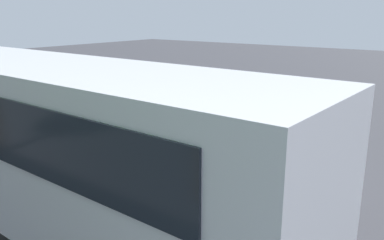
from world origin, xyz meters
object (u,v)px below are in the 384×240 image
stunt_motorcycle (204,110)px  traffic_cone (250,122)px  spectator_left (155,145)px  parked_motorcycle_silver (107,163)px  parked_motorcycle_dark (262,210)px  tour_bus (56,148)px  spectator_far_left (205,153)px  spectator_centre (128,133)px

stunt_motorcycle → traffic_cone: bearing=-164.8°
spectator_left → parked_motorcycle_silver: (1.03, 0.66, -0.51)m
parked_motorcycle_silver → parked_motorcycle_dark: bearing=-178.4°
tour_bus → parked_motorcycle_dark: bearing=-146.7°
tour_bus → traffic_cone: size_ratio=16.48×
spectator_far_left → spectator_centre: bearing=-1.9°
spectator_far_left → stunt_motorcycle: 6.15m
parked_motorcycle_dark → stunt_motorcycle: (5.29, -5.56, 0.13)m
spectator_far_left → parked_motorcycle_dark: size_ratio=0.88×
spectator_centre → spectator_left: bearing=174.0°
tour_bus → spectator_far_left: tour_bus is taller
stunt_motorcycle → parked_motorcycle_silver: bearing=100.4°
traffic_cone → parked_motorcycle_dark: bearing=120.7°
stunt_motorcycle → traffic_cone: (-1.71, -0.47, -0.31)m
parked_motorcycle_dark → traffic_cone: parked_motorcycle_dark is taller
tour_bus → spectator_far_left: bearing=-119.3°
tour_bus → spectator_left: size_ratio=6.19×
spectator_left → spectator_centre: (1.04, -0.11, 0.10)m
spectator_centre → spectator_far_left: bearing=178.1°
spectator_centre → parked_motorcycle_dark: bearing=171.3°
stunt_motorcycle → traffic_cone: stunt_motorcycle is taller
spectator_left → parked_motorcycle_dark: bearing=170.4°
spectator_far_left → parked_motorcycle_dark: 1.93m
tour_bus → spectator_centre: bearing=-70.4°
spectator_left → traffic_cone: size_ratio=2.66×
spectator_far_left → traffic_cone: (1.84, -5.46, -0.78)m
tour_bus → parked_motorcycle_silver: tour_bus is taller
tour_bus → parked_motorcycle_silver: 2.53m
parked_motorcycle_dark → stunt_motorcycle: bearing=-46.4°
traffic_cone → tour_bus: bearing=92.3°
stunt_motorcycle → spectator_centre: bearing=101.9°
spectator_far_left → spectator_left: bearing=1.0°
spectator_centre → parked_motorcycle_silver: 0.98m
parked_motorcycle_silver → traffic_cone: 6.18m
spectator_centre → stunt_motorcycle: size_ratio=0.92×
parked_motorcycle_dark → spectator_centre: bearing=-8.7°
parked_motorcycle_silver → stunt_motorcycle: size_ratio=1.04×
parked_motorcycle_silver → stunt_motorcycle: (1.04, -5.68, 0.13)m
tour_bus → stunt_motorcycle: (2.03, -7.70, -1.03)m
parked_motorcycle_dark → stunt_motorcycle: stunt_motorcycle is taller
spectator_left → parked_motorcycle_silver: spectator_left is taller
spectator_far_left → parked_motorcycle_dark: spectator_far_left is taller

